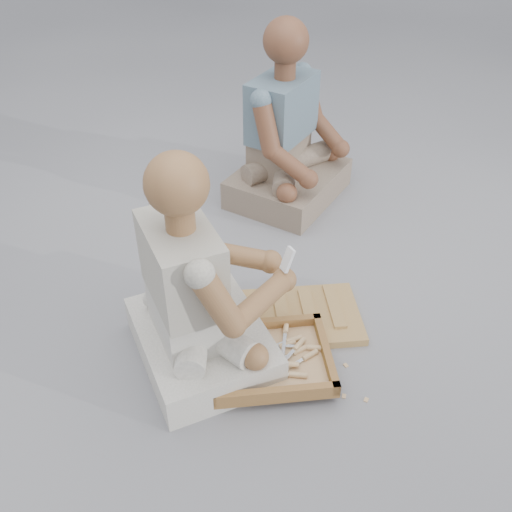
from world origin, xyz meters
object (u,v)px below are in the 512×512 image
object	(u,v)px
carved_panel	(297,317)
craftsman	(197,298)
tool_tray	(268,360)
companion	(287,143)

from	to	relation	value
carved_panel	craftsman	bearing A→B (deg)	-167.69
tool_tray	craftsman	world-z (taller)	craftsman
companion	craftsman	bearing A→B (deg)	13.82
carved_panel	companion	size ratio (longest dim) A/B	0.55
craftsman	tool_tray	bearing A→B (deg)	49.93
craftsman	companion	distance (m)	1.31
craftsman	companion	world-z (taller)	companion
tool_tray	companion	world-z (taller)	companion
craftsman	companion	xyz separation A→B (m)	(0.71, 1.10, 0.01)
tool_tray	companion	bearing A→B (deg)	69.33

